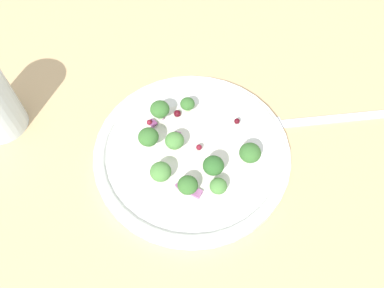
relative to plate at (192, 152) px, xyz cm
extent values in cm
cube|color=tan|center=(-2.96, -2.84, -1.86)|extent=(180.00, 180.00, 2.00)
cylinder|color=white|center=(0.00, 0.00, -0.26)|extent=(25.19, 25.19, 1.20)
torus|color=white|center=(0.00, 0.00, 0.34)|extent=(24.17, 24.17, 1.00)
cylinder|color=white|center=(0.00, 0.00, 0.44)|extent=(14.61, 14.61, 0.20)
cylinder|color=#8EB77A|center=(0.69, 6.54, 0.98)|extent=(0.77, 0.77, 0.77)
ellipsoid|color=#4C843D|center=(0.69, 6.54, 1.90)|extent=(2.05, 2.05, 1.54)
cylinder|color=#ADD18E|center=(1.69, -1.36, 1.27)|extent=(0.90, 0.90, 0.90)
ellipsoid|color=#4C843D|center=(1.69, -1.36, 2.35)|extent=(2.40, 2.40, 1.80)
cylinder|color=#ADD18E|center=(3.61, 4.49, 0.94)|extent=(0.90, 0.90, 0.90)
ellipsoid|color=#386B2D|center=(3.61, 4.49, 2.02)|extent=(2.41, 2.41, 1.81)
cylinder|color=#ADD18E|center=(5.39, 1.37, 1.18)|extent=(0.96, 0.96, 0.96)
ellipsoid|color=#4C843D|center=(5.39, 1.37, 2.32)|extent=(2.55, 2.55, 1.91)
cylinder|color=#8EB77A|center=(-0.11, 4.35, 1.61)|extent=(0.95, 0.95, 0.95)
ellipsoid|color=#2D6028|center=(-0.11, 4.35, 2.75)|extent=(2.54, 2.54, 1.91)
cylinder|color=#8EB77A|center=(0.81, -6.27, 1.59)|extent=(0.95, 0.95, 0.95)
ellipsoid|color=#386B2D|center=(0.81, -6.27, 2.73)|extent=(2.53, 2.53, 1.90)
cylinder|color=#8EB77A|center=(4.21, -3.39, 1.60)|extent=(0.96, 0.96, 0.96)
ellipsoid|color=#386B2D|center=(4.21, -3.39, 2.75)|extent=(2.57, 2.57, 1.93)
cylinder|color=#ADD18E|center=(-4.98, 5.24, 1.15)|extent=(1.00, 1.00, 1.00)
ellipsoid|color=#386B2D|center=(-4.98, 5.24, 2.35)|extent=(2.67, 2.67, 2.00)
cylinder|color=#ADD18E|center=(-3.26, -5.49, 1.10)|extent=(0.73, 0.73, 0.73)
ellipsoid|color=#386B2D|center=(-3.26, -5.49, 1.97)|extent=(1.95, 1.95, 1.46)
sphere|color=maroon|center=(2.50, -6.34, 1.04)|extent=(0.75, 0.75, 0.75)
sphere|color=#4C0A14|center=(-7.12, 0.02, 1.17)|extent=(0.76, 0.76, 0.76)
sphere|color=maroon|center=(-0.67, 0.58, 1.22)|extent=(0.76, 0.76, 0.76)
sphere|color=maroon|center=(2.93, 3.41, 1.04)|extent=(0.70, 0.70, 0.70)
sphere|color=#4C0A14|center=(-1.40, -5.62, 0.84)|extent=(0.96, 0.96, 0.96)
cube|color=#934C84|center=(0.46, -2.50, 0.60)|extent=(1.23, 1.22, 0.47)
cube|color=#A35B93|center=(3.01, 5.35, 0.76)|extent=(1.57, 1.69, 0.45)
cube|color=#934C84|center=(3.99, 3.69, 0.64)|extent=(1.17, 1.39, 0.46)
cube|color=#A35B93|center=(0.55, -6.50, 0.81)|extent=(1.22, 1.22, 0.39)
cube|color=#843D75|center=(2.18, -6.11, 0.88)|extent=(1.07, 1.24, 0.34)
cube|color=silver|center=(-19.54, 6.28, -0.61)|extent=(13.89, 7.91, 0.50)
cube|color=silver|center=(-11.27, 2.03, -0.61)|extent=(4.30, 3.78, 0.50)
camera|label=1|loc=(14.15, 21.06, 42.72)|focal=36.15mm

